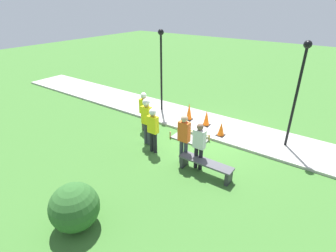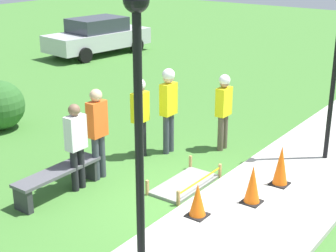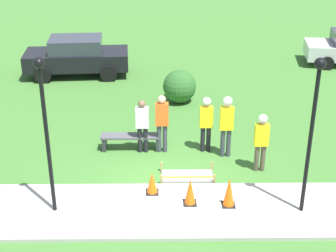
{
  "view_description": "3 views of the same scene",
  "coord_description": "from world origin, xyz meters",
  "px_view_note": "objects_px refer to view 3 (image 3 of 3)",
  "views": [
    {
      "loc": [
        -4.21,
        8.91,
        5.38
      ],
      "look_at": [
        0.82,
        1.89,
        1.17
      ],
      "focal_mm": 28.0,
      "sensor_mm": 36.0,
      "label": 1
    },
    {
      "loc": [
        -6.88,
        -4.68,
        4.54
      ],
      "look_at": [
        1.06,
        1.16,
        1.02
      ],
      "focal_mm": 55.0,
      "sensor_mm": 36.0,
      "label": 2
    },
    {
      "loc": [
        0.02,
        -12.18,
        7.54
      ],
      "look_at": [
        0.17,
        1.78,
        1.02
      ],
      "focal_mm": 55.0,
      "sensor_mm": 36.0,
      "label": 3
    }
  ],
  "objects_px": {
    "worker_assistant": "(227,120)",
    "parked_car_black": "(77,56)",
    "park_bench": "(131,139)",
    "traffic_cone_near_patch": "(152,183)",
    "lamppost_far": "(45,115)",
    "traffic_cone_sidewalk_edge": "(229,192)",
    "bystander_in_gray_shirt": "(142,123)",
    "lamppost_near": "(313,116)",
    "traffic_cone_far_patch": "(190,191)",
    "bystander_in_orange_shirt": "(162,120)",
    "worker_supervisor": "(206,119)",
    "worker_trainee": "(261,138)"
  },
  "relations": [
    {
      "from": "worker_assistant",
      "to": "bystander_in_gray_shirt",
      "type": "height_order",
      "value": "worker_assistant"
    },
    {
      "from": "bystander_in_orange_shirt",
      "to": "lamppost_far",
      "type": "xyz_separation_m",
      "value": [
        -2.72,
        -3.33,
        1.65
      ]
    },
    {
      "from": "worker_trainee",
      "to": "lamppost_far",
      "type": "distance_m",
      "value": 6.17
    },
    {
      "from": "worker_supervisor",
      "to": "bystander_in_gray_shirt",
      "type": "relative_size",
      "value": 1.04
    },
    {
      "from": "parked_car_black",
      "to": "lamppost_near",
      "type": "bearing_deg",
      "value": -59.69
    },
    {
      "from": "bystander_in_orange_shirt",
      "to": "worker_supervisor",
      "type": "bearing_deg",
      "value": 0.78
    },
    {
      "from": "park_bench",
      "to": "parked_car_black",
      "type": "height_order",
      "value": "parked_car_black"
    },
    {
      "from": "park_bench",
      "to": "parked_car_black",
      "type": "relative_size",
      "value": 0.41
    },
    {
      "from": "parked_car_black",
      "to": "park_bench",
      "type": "bearing_deg",
      "value": -72.82
    },
    {
      "from": "traffic_cone_far_patch",
      "to": "worker_supervisor",
      "type": "xyz_separation_m",
      "value": [
        0.63,
        3.1,
        0.62
      ]
    },
    {
      "from": "traffic_cone_near_patch",
      "to": "lamppost_near",
      "type": "xyz_separation_m",
      "value": [
        3.79,
        -0.86,
        2.32
      ]
    },
    {
      "from": "traffic_cone_near_patch",
      "to": "park_bench",
      "type": "bearing_deg",
      "value": 104.72
    },
    {
      "from": "bystander_in_gray_shirt",
      "to": "park_bench",
      "type": "bearing_deg",
      "value": 157.76
    },
    {
      "from": "traffic_cone_near_patch",
      "to": "worker_assistant",
      "type": "distance_m",
      "value": 3.24
    },
    {
      "from": "bystander_in_orange_shirt",
      "to": "traffic_cone_far_patch",
      "type": "bearing_deg",
      "value": -76.85
    },
    {
      "from": "traffic_cone_far_patch",
      "to": "bystander_in_gray_shirt",
      "type": "height_order",
      "value": "bystander_in_gray_shirt"
    },
    {
      "from": "traffic_cone_far_patch",
      "to": "lamppost_near",
      "type": "height_order",
      "value": "lamppost_near"
    },
    {
      "from": "lamppost_far",
      "to": "bystander_in_gray_shirt",
      "type": "bearing_deg",
      "value": 57.37
    },
    {
      "from": "park_bench",
      "to": "worker_supervisor",
      "type": "xyz_separation_m",
      "value": [
        2.33,
        -0.12,
        0.73
      ]
    },
    {
      "from": "lamppost_far",
      "to": "traffic_cone_far_patch",
      "type": "bearing_deg",
      "value": 4.08
    },
    {
      "from": "bystander_in_orange_shirt",
      "to": "lamppost_near",
      "type": "distance_m",
      "value": 5.17
    },
    {
      "from": "worker_trainee",
      "to": "bystander_in_orange_shirt",
      "type": "height_order",
      "value": "bystander_in_orange_shirt"
    },
    {
      "from": "park_bench",
      "to": "lamppost_far",
      "type": "relative_size",
      "value": 0.47
    },
    {
      "from": "traffic_cone_far_patch",
      "to": "traffic_cone_sidewalk_edge",
      "type": "bearing_deg",
      "value": -5.36
    },
    {
      "from": "traffic_cone_near_patch",
      "to": "park_bench",
      "type": "xyz_separation_m",
      "value": [
        -0.71,
        2.69,
        -0.04
      ]
    },
    {
      "from": "worker_trainee",
      "to": "parked_car_black",
      "type": "relative_size",
      "value": 0.39
    },
    {
      "from": "park_bench",
      "to": "worker_assistant",
      "type": "xyz_separation_m",
      "value": [
        2.91,
        -0.46,
        0.85
      ]
    },
    {
      "from": "park_bench",
      "to": "traffic_cone_near_patch",
      "type": "bearing_deg",
      "value": -75.28
    },
    {
      "from": "bystander_in_orange_shirt",
      "to": "park_bench",
      "type": "bearing_deg",
      "value": 171.86
    },
    {
      "from": "park_bench",
      "to": "worker_supervisor",
      "type": "bearing_deg",
      "value": -2.97
    },
    {
      "from": "bystander_in_gray_shirt",
      "to": "bystander_in_orange_shirt",
      "type": "bearing_deg",
      "value": 1.28
    },
    {
      "from": "bystander_in_orange_shirt",
      "to": "bystander_in_gray_shirt",
      "type": "height_order",
      "value": "bystander_in_orange_shirt"
    },
    {
      "from": "traffic_cone_far_patch",
      "to": "bystander_in_orange_shirt",
      "type": "distance_m",
      "value": 3.23
    },
    {
      "from": "traffic_cone_near_patch",
      "to": "worker_assistant",
      "type": "relative_size",
      "value": 0.31
    },
    {
      "from": "park_bench",
      "to": "parked_car_black",
      "type": "xyz_separation_m",
      "value": [
        -2.74,
        7.12,
        0.5
      ]
    },
    {
      "from": "bystander_in_gray_shirt",
      "to": "lamppost_near",
      "type": "relative_size",
      "value": 0.43
    },
    {
      "from": "park_bench",
      "to": "lamppost_far",
      "type": "xyz_separation_m",
      "value": [
        -1.75,
        -3.47,
        2.37
      ]
    },
    {
      "from": "parked_car_black",
      "to": "traffic_cone_sidewalk_edge",
      "type": "bearing_deg",
      "value": -66.42
    },
    {
      "from": "traffic_cone_far_patch",
      "to": "traffic_cone_near_patch",
      "type": "bearing_deg",
      "value": 151.81
    },
    {
      "from": "worker_assistant",
      "to": "lamppost_far",
      "type": "relative_size",
      "value": 0.49
    },
    {
      "from": "traffic_cone_sidewalk_edge",
      "to": "park_bench",
      "type": "bearing_deg",
      "value": 128.95
    },
    {
      "from": "park_bench",
      "to": "lamppost_near",
      "type": "xyz_separation_m",
      "value": [
        4.5,
        -3.55,
        2.36
      ]
    },
    {
      "from": "worker_assistant",
      "to": "parked_car_black",
      "type": "relative_size",
      "value": 0.43
    },
    {
      "from": "lamppost_far",
      "to": "lamppost_near",
      "type": "bearing_deg",
      "value": -0.76
    },
    {
      "from": "worker_trainee",
      "to": "traffic_cone_sidewalk_edge",
      "type": "bearing_deg",
      "value": -119.93
    },
    {
      "from": "traffic_cone_near_patch",
      "to": "worker_trainee",
      "type": "distance_m",
      "value": 3.44
    },
    {
      "from": "traffic_cone_far_patch",
      "to": "bystander_in_gray_shirt",
      "type": "relative_size",
      "value": 0.42
    },
    {
      "from": "worker_assistant",
      "to": "bystander_in_gray_shirt",
      "type": "relative_size",
      "value": 1.13
    },
    {
      "from": "traffic_cone_sidewalk_edge",
      "to": "bystander_in_gray_shirt",
      "type": "distance_m",
      "value": 3.94
    },
    {
      "from": "bystander_in_gray_shirt",
      "to": "parked_car_black",
      "type": "xyz_separation_m",
      "value": [
        -3.11,
        7.27,
        -0.12
      ]
    }
  ]
}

